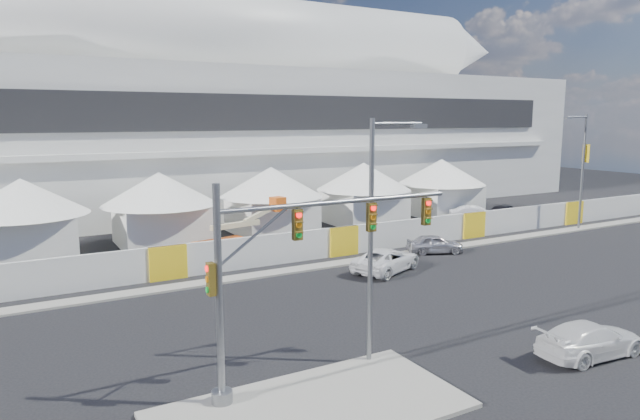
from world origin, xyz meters
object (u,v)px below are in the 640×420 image
pickup_curb (386,260)px  pickup_near (590,339)px  traffic_mast (276,276)px  boom_lift (230,241)px  lot_car_b (504,212)px  streetlight_median (376,224)px  lot_car_a (477,215)px  sedan_silver (435,244)px  streetlight_curb (581,164)px

pickup_curb → pickup_near: bearing=154.3°
traffic_mast → boom_lift: 20.63m
lot_car_b → traffic_mast: traffic_mast is taller
lot_car_b → streetlight_median: (-28.20, -19.67, 4.65)m
lot_car_a → sedan_silver: bearing=156.8°
sedan_silver → lot_car_b: (14.29, 7.02, 0.10)m
sedan_silver → lot_car_b: lot_car_b is taller
lot_car_a → lot_car_b: lot_car_a is taller
lot_car_a → traffic_mast: bearing=158.7°
pickup_curb → lot_car_b: (20.04, 9.23, 0.04)m
traffic_mast → boom_lift: size_ratio=1.28×
lot_car_a → traffic_mast: (-29.06, -20.11, 3.38)m
lot_car_b → streetlight_median: streetlight_median is taller
sedan_silver → streetlight_curb: (16.07, 0.65, 4.92)m
pickup_curb → traffic_mast: bearing=107.3°
pickup_near → traffic_mast: (-12.04, 3.32, 3.46)m
lot_car_b → streetlight_median: size_ratio=0.49×
lot_car_a → lot_car_b: 3.48m
boom_lift → lot_car_a: bearing=-10.0°
pickup_near → lot_car_b: lot_car_b is taller
lot_car_b → boom_lift: bearing=70.4°
streetlight_median → streetlight_curb: (29.98, 13.30, 0.16)m
pickup_near → lot_car_b: bearing=-37.2°
sedan_silver → streetlight_curb: size_ratio=0.40×
sedan_silver → pickup_near: (-6.21, -16.44, 0.03)m
lot_car_a → traffic_mast: traffic_mast is taller
sedan_silver → streetlight_median: size_ratio=0.42×
boom_lift → lot_car_b: bearing=-10.1°
sedan_silver → streetlight_median: streetlight_median is taller
pickup_curb → traffic_mast: (-12.50, -10.92, 3.42)m
sedan_silver → pickup_curb: pickup_curb is taller
boom_lift → sedan_silver: bearing=-38.5°
lot_car_a → streetlight_median: 31.91m
streetlight_median → pickup_near: bearing=-26.2°
pickup_near → boom_lift: size_ratio=0.65×
traffic_mast → lot_car_a: bearing=34.7°
lot_car_b → boom_lift: (-26.89, -0.55, 0.21)m
pickup_curb → boom_lift: (-6.85, 8.67, 0.25)m
streetlight_curb → sedan_silver: bearing=-177.7°
sedan_silver → streetlight_curb: bearing=-64.1°
sedan_silver → boom_lift: (-12.60, 6.47, 0.32)m
streetlight_curb → lot_car_b: bearing=105.6°
lot_car_b → pickup_near: bearing=118.1°
lot_car_a → streetlight_median: (-24.72, -19.64, 4.65)m
sedan_silver → streetlight_median: bearing=155.9°
lot_car_a → lot_car_b: bearing=-55.4°
sedan_silver → streetlight_curb: 16.82m
lot_car_b → boom_lift: boom_lift is taller
pickup_curb → lot_car_a: 18.94m
lot_car_b → traffic_mast: (-32.54, -20.15, 3.38)m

